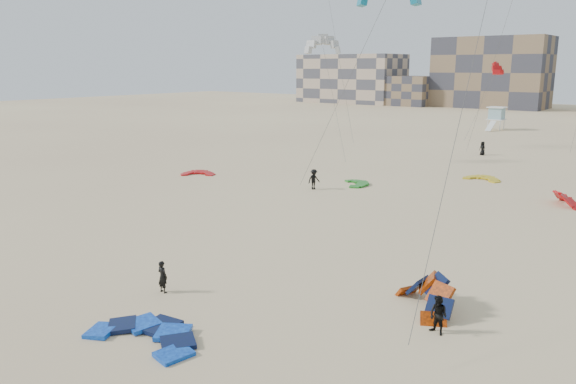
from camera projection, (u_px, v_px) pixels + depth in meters
The scene contains 17 objects.
ground at pixel (176, 293), 26.86m from camera, with size 320.00×320.00×0.00m, color beige.
kite_ground_blue at pixel (145, 339), 22.37m from camera, with size 4.45×4.64×0.53m, color blue, non-canonical shape.
kite_ground_orange at pixel (424, 308), 25.23m from camera, with size 3.73×2.87×2.43m, color #E54305, non-canonical shape.
kite_ground_red at pixel (198, 175), 56.32m from camera, with size 3.01×3.18×0.54m, color red, non-canonical shape.
kite_ground_green at pixel (356, 185), 51.58m from camera, with size 3.03×3.21×0.42m, color #1F862A, non-canonical shape.
kite_ground_red_far at pixel (567, 205), 43.99m from camera, with size 3.09×2.84×1.63m, color red, non-canonical shape.
kite_ground_yellow at pixel (482, 180), 53.73m from camera, with size 3.14×3.29×0.53m, color gold, non-canonical shape.
kitesurfer_main at pixel (163, 277), 26.84m from camera, with size 0.58×0.38×1.58m, color black.
kitesurfer_b at pixel (438, 315), 22.64m from camera, with size 0.79×0.62×1.63m, color black.
kitesurfer_c at pixel (314, 179), 49.41m from camera, with size 1.16×0.67×1.80m, color black.
kitesurfer_e at pixel (483, 148), 68.54m from camera, with size 0.82×0.53×1.68m, color black.
kite_fly_grey at pixel (323, 46), 60.60m from camera, with size 7.77×5.73×13.07m.
kite_fly_red at pixel (497, 70), 77.55m from camera, with size 3.82×9.30×10.53m.
lifeguard_tower_far at pixel (496, 118), 95.69m from camera, with size 2.79×5.30×3.88m.
condo_west_a at pixel (351, 79), 167.42m from camera, with size 30.00×15.00×14.00m, color tan.
condo_west_b at pixel (491, 73), 146.15m from camera, with size 28.00×14.00×18.00m, color #7C644B.
condo_fill_left at pixel (410, 91), 154.58m from camera, with size 12.00×10.00×8.00m, color #7C644B.
Camera 1 is at (19.64, -16.58, 10.64)m, focal length 35.00 mm.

